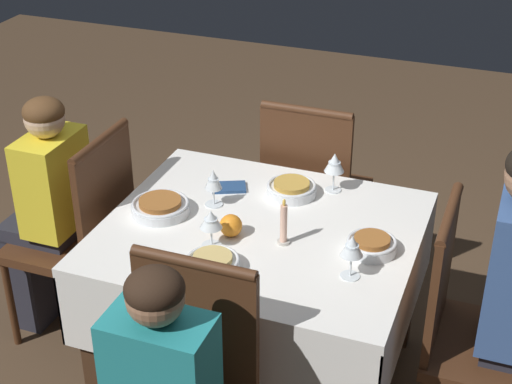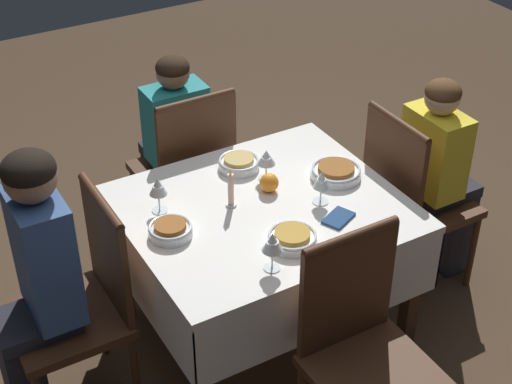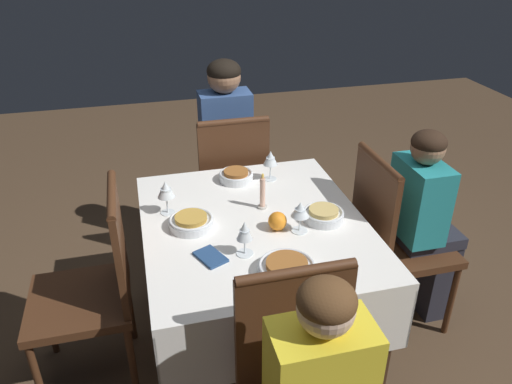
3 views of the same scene
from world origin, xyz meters
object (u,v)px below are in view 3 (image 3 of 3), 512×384
bowl_west (236,176)px  bowl_north (323,214)px  napkin_red_folded (211,257)px  bowl_south (191,222)px  person_child_teal (426,220)px  chair_north (393,235)px  wine_glass_north (300,210)px  chair_south (95,283)px  chair_west (231,181)px  wine_glass_east (245,232)px  wine_glass_south (166,190)px  bowl_east (287,268)px  orange_fruit (277,221)px  wine_glass_west (270,159)px  candle_centerpiece (262,194)px  dining_table (254,241)px  person_adult_denim (225,144)px

bowl_west → bowl_north: size_ratio=0.95×
napkin_red_folded → bowl_south: bearing=-170.3°
person_child_teal → bowl_west: person_child_teal is taller
chair_north → wine_glass_north: bearing=103.3°
chair_north → chair_south: 1.43m
chair_west → chair_south: same height
wine_glass_east → chair_north: bearing=106.1°
wine_glass_south → chair_north: bearing=81.4°
chair_south → wine_glass_east: (0.21, 0.62, 0.30)m
bowl_east → orange_fruit: (-0.31, 0.05, 0.01)m
chair_west → chair_north: 1.02m
chair_west → bowl_west: 0.44m
bowl_west → wine_glass_west: (0.03, 0.17, 0.09)m
wine_glass_west → wine_glass_east: (0.61, -0.28, -0.01)m
chair_south → wine_glass_east: size_ratio=6.33×
chair_south → wine_glass_west: chair_south is taller
chair_north → orange_fruit: bearing=98.2°
wine_glass_south → candle_centerpiece: candle_centerpiece is taller
dining_table → wine_glass_north: bearing=55.1°
napkin_red_folded → wine_glass_east: bearing=87.8°
bowl_north → candle_centerpiece: (-0.17, -0.24, 0.04)m
wine_glass_west → orange_fruit: (0.47, -0.10, -0.07)m
bowl_south → candle_centerpiece: size_ratio=1.08×
wine_glass_east → bowl_north: (-0.17, 0.40, -0.08)m
chair_north → person_adult_denim: bearing=35.1°
bowl_east → wine_glass_south: bearing=-144.9°
chair_west → person_adult_denim: person_adult_denim is taller
dining_table → wine_glass_north: (0.12, 0.17, 0.21)m
chair_south → wine_glass_south: chair_south is taller
bowl_east → candle_centerpiece: (-0.50, 0.04, 0.04)m
chair_south → wine_glass_east: 0.72m
wine_glass_north → napkin_red_folded: size_ratio=0.91×
chair_west → wine_glass_north: 0.96m
person_child_teal → wine_glass_west: person_child_teal is taller
chair_north → person_child_teal: size_ratio=0.90×
wine_glass_east → bowl_south: wine_glass_east is taller
person_child_teal → bowl_south: bearing=89.0°
chair_north → chair_south: same height
wine_glass_east → chair_west: bearing=171.8°
dining_table → person_adult_denim: (-0.95, 0.05, 0.08)m
bowl_north → bowl_south: size_ratio=0.94×
bowl_west → bowl_north: same height
candle_centerpiece → napkin_red_folded: bearing=-42.4°
chair_south → napkin_red_folded: chair_south is taller
bowl_south → person_child_teal: bearing=89.0°
chair_west → candle_centerpiece: chair_west is taller
bowl_north → person_child_teal: bearing=96.5°
wine_glass_south → wine_glass_east: bearing=34.2°
bowl_west → wine_glass_south: size_ratio=1.07×
chair_west → napkin_red_folded: chair_west is taller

